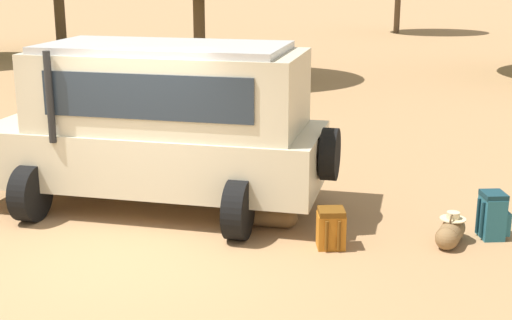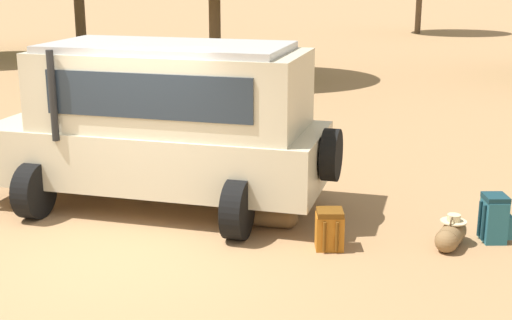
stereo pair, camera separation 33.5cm
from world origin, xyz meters
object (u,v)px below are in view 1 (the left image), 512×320
Objects in this scene: backpack_cluster_center at (331,228)px; duffel_bag_low_black_case at (451,232)px; backpack_beside_front_wheel at (493,216)px; duffel_bag_soft_canvas at (267,217)px; safari_vehicle at (161,123)px.

backpack_cluster_center is 1.58m from duffel_bag_low_black_case.
backpack_beside_front_wheel is 0.94× the size of duffel_bag_low_black_case.
backpack_cluster_center reaches higher than duffel_bag_soft_canvas.
backpack_beside_front_wheel is at bearing 10.82° from duffel_bag_low_black_case.
duffel_bag_low_black_case is at bearing -169.18° from backpack_beside_front_wheel.
safari_vehicle is at bearing 151.12° from duffel_bag_low_black_case.
backpack_beside_front_wheel reaches higher than duffel_bag_low_black_case.
duffel_bag_low_black_case is at bearing -4.22° from backpack_cluster_center.
duffel_bag_low_black_case is at bearing -23.24° from duffel_bag_soft_canvas.
backpack_beside_front_wheel is 2.21m from backpack_cluster_center.
backpack_cluster_center is at bearing -51.18° from duffel_bag_soft_canvas.
safari_vehicle reaches higher than backpack_beside_front_wheel.
backpack_beside_front_wheel is 1.22× the size of backpack_cluster_center.
duffel_bag_soft_canvas is (-2.26, 0.97, -0.02)m from duffel_bag_low_black_case.
backpack_cluster_center reaches higher than duffel_bag_low_black_case.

